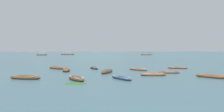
{
  "coord_description": "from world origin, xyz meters",
  "views": [
    {
      "loc": [
        -2.53,
        -5.81,
        3.17
      ],
      "look_at": [
        -2.47,
        58.09,
        1.43
      ],
      "focal_mm": 29.08,
      "sensor_mm": 36.0,
      "label": 1
    }
  ],
  "objects_px": {
    "rowboat_4": "(66,70)",
    "rowboat_7": "(169,72)",
    "rowboat_8": "(56,68)",
    "ferry_2": "(67,54)",
    "rowboat_2": "(138,69)",
    "rowboat_0": "(121,78)",
    "rowboat_11": "(94,68)",
    "rowboat_12": "(153,74)",
    "rowboat_10": "(76,78)",
    "ferry_0": "(42,55)",
    "ferry_1": "(146,55)",
    "rowboat_6": "(212,77)",
    "rowboat_9": "(107,71)",
    "rowboat_1": "(178,68)",
    "rowboat_5": "(25,77)"
  },
  "relations": [
    {
      "from": "rowboat_4",
      "to": "rowboat_7",
      "type": "relative_size",
      "value": 1.24
    },
    {
      "from": "rowboat_8",
      "to": "ferry_2",
      "type": "xyz_separation_m",
      "value": [
        -26.54,
        116.68,
        0.25
      ]
    },
    {
      "from": "rowboat_2",
      "to": "rowboat_0",
      "type": "bearing_deg",
      "value": -109.09
    },
    {
      "from": "rowboat_11",
      "to": "rowboat_12",
      "type": "height_order",
      "value": "rowboat_12"
    },
    {
      "from": "rowboat_10",
      "to": "ferry_0",
      "type": "height_order",
      "value": "ferry_0"
    },
    {
      "from": "rowboat_4",
      "to": "rowboat_0",
      "type": "bearing_deg",
      "value": -44.76
    },
    {
      "from": "rowboat_8",
      "to": "ferry_0",
      "type": "height_order",
      "value": "ferry_0"
    },
    {
      "from": "rowboat_7",
      "to": "rowboat_0",
      "type": "bearing_deg",
      "value": -142.46
    },
    {
      "from": "rowboat_8",
      "to": "ferry_0",
      "type": "relative_size",
      "value": 0.47
    },
    {
      "from": "rowboat_8",
      "to": "ferry_1",
      "type": "bearing_deg",
      "value": 71.15
    },
    {
      "from": "rowboat_6",
      "to": "rowboat_9",
      "type": "xyz_separation_m",
      "value": [
        -12.62,
        5.13,
        0.04
      ]
    },
    {
      "from": "rowboat_1",
      "to": "rowboat_4",
      "type": "distance_m",
      "value": 19.59
    },
    {
      "from": "rowboat_9",
      "to": "rowboat_1",
      "type": "bearing_deg",
      "value": 26.08
    },
    {
      "from": "rowboat_0",
      "to": "ferry_1",
      "type": "xyz_separation_m",
      "value": [
        25.72,
        119.59,
        0.31
      ]
    },
    {
      "from": "rowboat_0",
      "to": "rowboat_8",
      "type": "distance_m",
      "value": 16.24
    },
    {
      "from": "rowboat_11",
      "to": "ferry_0",
      "type": "bearing_deg",
      "value": 115.72
    },
    {
      "from": "rowboat_8",
      "to": "rowboat_6",
      "type": "bearing_deg",
      "value": -26.43
    },
    {
      "from": "rowboat_5",
      "to": "rowboat_9",
      "type": "distance_m",
      "value": 10.94
    },
    {
      "from": "rowboat_2",
      "to": "rowboat_5",
      "type": "xyz_separation_m",
      "value": [
        -14.18,
        -9.21,
        0.02
      ]
    },
    {
      "from": "ferry_1",
      "to": "rowboat_4",
      "type": "bearing_deg",
      "value": -107.01
    },
    {
      "from": "rowboat_5",
      "to": "ferry_0",
      "type": "distance_m",
      "value": 119.28
    },
    {
      "from": "rowboat_0",
      "to": "rowboat_11",
      "type": "distance_m",
      "value": 12.7
    },
    {
      "from": "rowboat_4",
      "to": "rowboat_11",
      "type": "bearing_deg",
      "value": 42.35
    },
    {
      "from": "rowboat_10",
      "to": "ferry_2",
      "type": "xyz_separation_m",
      "value": [
        -32.6,
        129.19,
        0.27
      ]
    },
    {
      "from": "rowboat_5",
      "to": "rowboat_6",
      "type": "xyz_separation_m",
      "value": [
        21.77,
        0.87,
        -0.02
      ]
    },
    {
      "from": "rowboat_0",
      "to": "rowboat_8",
      "type": "bearing_deg",
      "value": 132.84
    },
    {
      "from": "rowboat_7",
      "to": "rowboat_5",
      "type": "bearing_deg",
      "value": -163.65
    },
    {
      "from": "rowboat_4",
      "to": "rowboat_9",
      "type": "bearing_deg",
      "value": -17.78
    },
    {
      "from": "rowboat_4",
      "to": "rowboat_11",
      "type": "relative_size",
      "value": 1.14
    },
    {
      "from": "rowboat_1",
      "to": "ferry_1",
      "type": "distance_m",
      "value": 108.28
    },
    {
      "from": "rowboat_0",
      "to": "rowboat_7",
      "type": "height_order",
      "value": "rowboat_7"
    },
    {
      "from": "rowboat_12",
      "to": "rowboat_4",
      "type": "bearing_deg",
      "value": 157.0
    },
    {
      "from": "rowboat_1",
      "to": "rowboat_6",
      "type": "bearing_deg",
      "value": -89.98
    },
    {
      "from": "rowboat_5",
      "to": "rowboat_8",
      "type": "height_order",
      "value": "rowboat_8"
    },
    {
      "from": "ferry_2",
      "to": "rowboat_7",
      "type": "bearing_deg",
      "value": -70.05
    },
    {
      "from": "rowboat_1",
      "to": "ferry_0",
      "type": "distance_m",
      "value": 118.05
    },
    {
      "from": "rowboat_4",
      "to": "rowboat_10",
      "type": "bearing_deg",
      "value": -69.28
    },
    {
      "from": "rowboat_12",
      "to": "ferry_2",
      "type": "xyz_separation_m",
      "value": [
        -41.83,
        125.66,
        0.28
      ]
    },
    {
      "from": "rowboat_10",
      "to": "rowboat_12",
      "type": "distance_m",
      "value": 9.88
    },
    {
      "from": "rowboat_6",
      "to": "rowboat_9",
      "type": "bearing_deg",
      "value": 157.88
    },
    {
      "from": "rowboat_1",
      "to": "rowboat_12",
      "type": "bearing_deg",
      "value": -124.92
    },
    {
      "from": "rowboat_0",
      "to": "rowboat_1",
      "type": "bearing_deg",
      "value": 48.73
    },
    {
      "from": "rowboat_1",
      "to": "rowboat_8",
      "type": "xyz_separation_m",
      "value": [
        -21.87,
        -0.43,
        0.05
      ]
    },
    {
      "from": "rowboat_8",
      "to": "rowboat_11",
      "type": "height_order",
      "value": "rowboat_8"
    },
    {
      "from": "rowboat_6",
      "to": "rowboat_7",
      "type": "distance_m",
      "value": 5.79
    },
    {
      "from": "rowboat_1",
      "to": "rowboat_6",
      "type": "distance_m",
      "value": 11.3
    },
    {
      "from": "rowboat_6",
      "to": "ferry_1",
      "type": "distance_m",
      "value": 119.48
    },
    {
      "from": "rowboat_0",
      "to": "rowboat_4",
      "type": "height_order",
      "value": "rowboat_4"
    },
    {
      "from": "rowboat_2",
      "to": "rowboat_12",
      "type": "xyz_separation_m",
      "value": [
        1.01,
        -6.46,
        0.0
      ]
    },
    {
      "from": "rowboat_9",
      "to": "ferry_1",
      "type": "height_order",
      "value": "ferry_1"
    }
  ]
}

